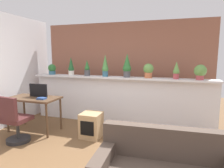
# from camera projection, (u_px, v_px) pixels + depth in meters

# --- Properties ---
(ground_plane) EXTENTS (12.00, 12.00, 0.00)m
(ground_plane) POSITION_uv_depth(u_px,v_px,m) (81.00, 166.00, 2.95)
(ground_plane) COLOR brown
(divider_wall) EXTENTS (4.40, 0.16, 1.11)m
(divider_wall) POSITION_uv_depth(u_px,v_px,m) (118.00, 101.00, 4.75)
(divider_wall) COLOR white
(divider_wall) RESTS_ON ground
(plant_shelf) EXTENTS (4.40, 0.34, 0.04)m
(plant_shelf) POSITION_uv_depth(u_px,v_px,m) (118.00, 78.00, 4.63)
(plant_shelf) COLOR white
(plant_shelf) RESTS_ON divider_wall
(brick_wall_behind) EXTENTS (4.40, 0.10, 2.50)m
(brick_wall_behind) POSITION_uv_depth(u_px,v_px,m) (124.00, 70.00, 5.22)
(brick_wall_behind) COLOR #935B47
(brick_wall_behind) RESTS_ON ground
(potted_plant_0) EXTENTS (0.20, 0.20, 0.27)m
(potted_plant_0) POSITION_uv_depth(u_px,v_px,m) (52.00, 69.00, 5.17)
(potted_plant_0) COLOR #386B84
(potted_plant_0) RESTS_ON plant_shelf
(potted_plant_1) EXTENTS (0.15, 0.15, 0.46)m
(potted_plant_1) POSITION_uv_depth(u_px,v_px,m) (71.00, 67.00, 4.98)
(potted_plant_1) COLOR silver
(potted_plant_1) RESTS_ON plant_shelf
(potted_plant_2) EXTENTS (0.14, 0.14, 0.39)m
(potted_plant_2) POSITION_uv_depth(u_px,v_px,m) (87.00, 69.00, 4.83)
(potted_plant_2) COLOR #4C4C51
(potted_plant_2) RESTS_ON plant_shelf
(potted_plant_3) EXTENTS (0.16, 0.16, 0.52)m
(potted_plant_3) POSITION_uv_depth(u_px,v_px,m) (105.00, 66.00, 4.66)
(potted_plant_3) COLOR #386B84
(potted_plant_3) RESTS_ON plant_shelf
(potted_plant_4) EXTENTS (0.19, 0.19, 0.55)m
(potted_plant_4) POSITION_uv_depth(u_px,v_px,m) (127.00, 66.00, 4.51)
(potted_plant_4) COLOR #4C4C51
(potted_plant_4) RESTS_ON plant_shelf
(potted_plant_5) EXTENTS (0.23, 0.23, 0.32)m
(potted_plant_5) POSITION_uv_depth(u_px,v_px,m) (148.00, 70.00, 4.39)
(potted_plant_5) COLOR #C66B42
(potted_plant_5) RESTS_ON plant_shelf
(potted_plant_6) EXTENTS (0.14, 0.14, 0.38)m
(potted_plant_6) POSITION_uv_depth(u_px,v_px,m) (176.00, 71.00, 4.19)
(potted_plant_6) COLOR #B7474C
(potted_plant_6) RESTS_ON plant_shelf
(potted_plant_7) EXTENTS (0.25, 0.25, 0.32)m
(potted_plant_7) POSITION_uv_depth(u_px,v_px,m) (200.00, 71.00, 4.04)
(potted_plant_7) COLOR #B7474C
(potted_plant_7) RESTS_ON plant_shelf
(desk) EXTENTS (1.10, 0.60, 0.75)m
(desk) POSITION_uv_depth(u_px,v_px,m) (34.00, 101.00, 4.26)
(desk) COLOR brown
(desk) RESTS_ON ground
(tv_monitor) EXTENTS (0.44, 0.04, 0.29)m
(tv_monitor) POSITION_uv_depth(u_px,v_px,m) (38.00, 90.00, 4.28)
(tv_monitor) COLOR black
(tv_monitor) RESTS_ON desk
(office_chair) EXTENTS (0.46, 0.47, 0.91)m
(office_chair) POSITION_uv_depth(u_px,v_px,m) (15.00, 123.00, 3.69)
(office_chair) COLOR #262628
(office_chair) RESTS_ON ground
(side_cube_shelf) EXTENTS (0.40, 0.41, 0.50)m
(side_cube_shelf) POSITION_uv_depth(u_px,v_px,m) (91.00, 125.00, 3.98)
(side_cube_shelf) COLOR tan
(side_cube_shelf) RESTS_ON ground
(book_on_desk) EXTENTS (0.17, 0.13, 0.04)m
(book_on_desk) POSITION_uv_depth(u_px,v_px,m) (42.00, 98.00, 4.06)
(book_on_desk) COLOR #2D4C8C
(book_on_desk) RESTS_ON desk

